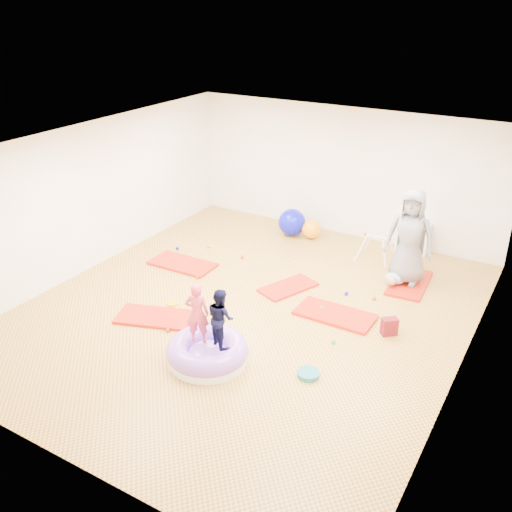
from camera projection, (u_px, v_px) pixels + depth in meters
The scene contains 19 objects.
room at pixel (247, 235), 9.15m from camera, with size 7.01×8.01×2.81m.
gym_mat_front_left at pixel (155, 317), 9.48m from camera, with size 1.26×0.63×0.05m, color red.
gym_mat_mid_left at pixel (182, 264), 11.31m from camera, with size 1.30×0.65×0.05m, color red.
gym_mat_center_back at pixel (288, 287), 10.43m from camera, with size 1.07×0.53×0.04m, color red.
gym_mat_right at pixel (335, 315), 9.55m from camera, with size 1.31×0.65×0.05m, color red.
gym_mat_rear_right at pixel (409, 283), 10.58m from camera, with size 1.27×0.63×0.05m, color red.
inflatable_cushion at pixel (208, 352), 8.35m from camera, with size 1.21×1.21×0.38m.
child_pink at pixel (197, 310), 8.12m from camera, with size 0.35×0.23×0.95m, color #E44059.
child_navy at pixel (220, 315), 8.07m from camera, with size 0.43×0.34×0.89m, color black.
adult_caregiver at pixel (410, 237), 10.23m from camera, with size 0.87×0.57×1.78m, color slate.
infant at pixel (394, 279), 10.44m from camera, with size 0.36×0.37×0.21m.
ball_pit_balls at pixel (259, 285), 10.48m from camera, with size 4.38×3.10×0.07m.
exercise_ball_blue at pixel (292, 222), 12.60m from camera, with size 0.60×0.60×0.60m, color #0B0ED4.
exercise_ball_orange at pixel (311, 229), 12.47m from camera, with size 0.42×0.42×0.42m, color #FF9A0E.
infant_play_gym at pixel (377, 244), 11.41m from camera, with size 0.68×0.65×0.52m.
cube_shelf at pixel (413, 238), 11.77m from camera, with size 0.64×0.32×0.64m.
balance_disc at pixel (308, 374), 8.06m from camera, with size 0.32×0.32×0.07m, color #1E7083.
backpack at pixel (389, 326), 9.00m from camera, with size 0.25×0.15×0.28m, color #A00110.
yellow_toy at pixel (172, 303), 9.92m from camera, with size 0.21×0.21×0.03m, color #DFA20E.
Camera 1 is at (4.42, -7.18, 4.97)m, focal length 40.00 mm.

